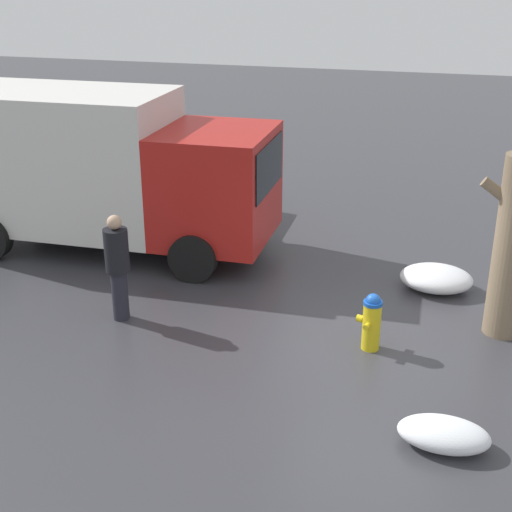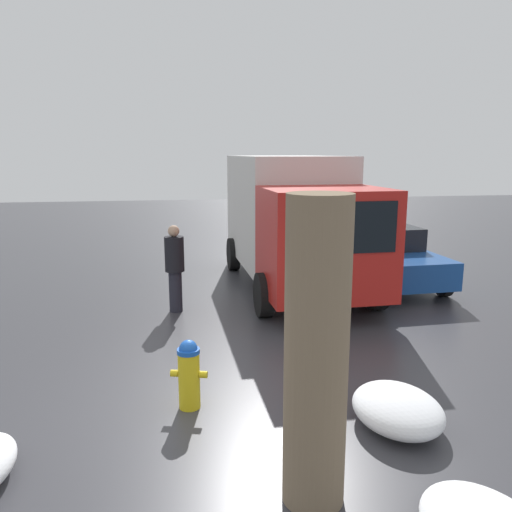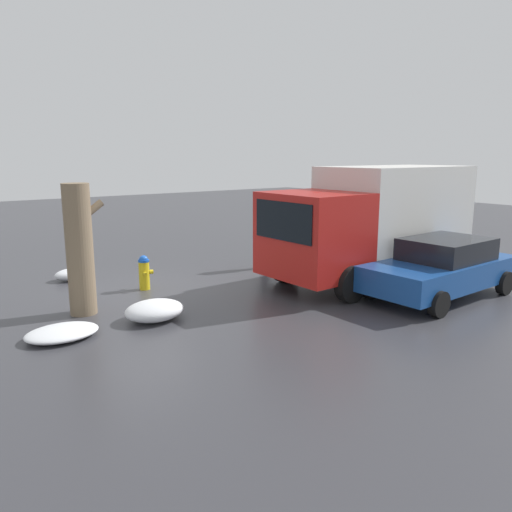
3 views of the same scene
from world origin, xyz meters
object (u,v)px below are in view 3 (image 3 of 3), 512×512
delivery_truck (375,220)px  pedestrian (265,237)px  tree_trunk (80,249)px  fire_hydrant (144,272)px  parked_car (442,267)px

delivery_truck → pedestrian: delivery_truck is taller
tree_trunk → delivery_truck: delivery_truck is taller
fire_hydrant → tree_trunk: size_ratio=0.32×
tree_trunk → parked_car: 8.66m
delivery_truck → parked_car: (-0.04, -2.23, -0.96)m
tree_trunk → delivery_truck: 7.91m
delivery_truck → fire_hydrant: bearing=63.1°
parked_car → tree_trunk: bearing=61.3°
fire_hydrant → pedestrian: bearing=17.2°
delivery_truck → pedestrian: size_ratio=3.62×
parked_car → delivery_truck: bearing=-2.9°
fire_hydrant → parked_car: parked_car is taller
tree_trunk → pedestrian: 6.20m
delivery_truck → pedestrian: (-1.68, 2.90, -0.72)m
parked_car → pedestrian: bearing=15.8°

